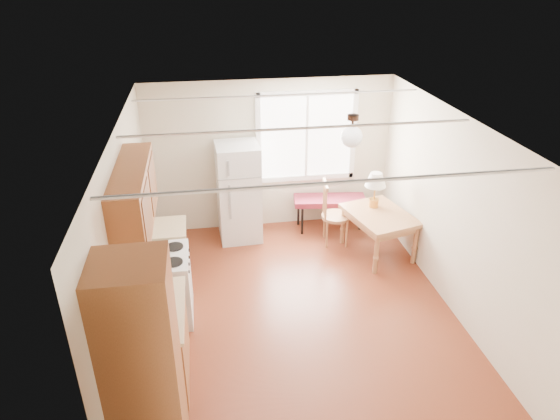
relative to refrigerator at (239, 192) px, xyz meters
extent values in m
cube|color=#521E11|center=(0.56, -2.12, -0.80)|extent=(4.60, 5.60, 0.12)
cube|color=white|center=(0.56, -2.12, 1.70)|extent=(4.60, 5.60, 0.12)
cube|color=beige|center=(0.56, 0.38, 0.45)|extent=(4.60, 0.10, 2.50)
cube|color=beige|center=(0.56, -4.62, 0.45)|extent=(4.60, 0.10, 2.50)
cube|color=beige|center=(-1.44, -2.12, 0.45)|extent=(0.10, 5.60, 2.50)
cube|color=beige|center=(2.56, -2.12, 0.45)|extent=(0.10, 5.60, 2.50)
cube|color=brown|center=(-1.14, -3.97, 0.25)|extent=(0.60, 0.60, 2.10)
cube|color=brown|center=(-1.14, -2.97, -0.37)|extent=(0.60, 1.10, 0.86)
cube|color=tan|center=(-1.13, -2.97, 0.08)|extent=(0.62, 1.14, 0.04)
cube|color=silver|center=(-1.11, -1.92, -0.35)|extent=(0.65, 0.76, 0.90)
cube|color=brown|center=(-1.14, -1.17, -0.37)|extent=(0.60, 0.60, 0.86)
cube|color=brown|center=(-1.27, -2.27, 1.05)|extent=(0.33, 1.60, 0.70)
cube|color=white|center=(1.16, 0.37, 0.75)|extent=(1.50, 0.02, 1.35)
cylinder|color=black|center=(1.26, -1.72, 1.66)|extent=(0.14, 0.14, 0.06)
cylinder|color=black|center=(1.26, -1.72, 1.56)|extent=(0.03, 0.03, 0.16)
sphere|color=white|center=(1.26, -1.72, 1.42)|extent=(0.26, 0.26, 0.26)
cube|color=silver|center=(0.00, 0.00, 0.00)|extent=(0.68, 0.68, 1.60)
cube|color=gray|center=(0.00, -0.33, 0.38)|extent=(0.66, 0.02, 0.02)
cube|color=gray|center=(-0.16, -0.34, 0.16)|extent=(0.03, 0.03, 0.96)
cube|color=maroon|center=(1.53, 0.08, -0.30)|extent=(1.24, 0.60, 0.09)
cylinder|color=black|center=(1.03, -0.09, -0.57)|extent=(0.04, 0.04, 0.46)
cylinder|color=black|center=(2.03, -0.09, -0.57)|extent=(0.04, 0.04, 0.46)
cylinder|color=black|center=(1.03, 0.25, -0.57)|extent=(0.04, 0.04, 0.46)
cylinder|color=black|center=(2.03, 0.25, -0.57)|extent=(0.04, 0.04, 0.46)
cube|color=#956039|center=(2.06, -0.86, -0.14)|extent=(1.07, 1.27, 0.06)
cube|color=#956039|center=(2.06, -0.86, -0.22)|extent=(0.95, 1.15, 0.10)
cylinder|color=#956039|center=(1.85, -1.41, -0.49)|extent=(0.07, 0.07, 0.63)
cylinder|color=#956039|center=(2.51, -1.24, -0.49)|extent=(0.07, 0.07, 0.63)
cylinder|color=#956039|center=(1.61, -0.48, -0.49)|extent=(0.07, 0.07, 0.63)
cylinder|color=#956039|center=(2.28, -0.31, -0.49)|extent=(0.07, 0.07, 0.63)
cylinder|color=#956039|center=(1.50, -0.44, -0.33)|extent=(0.46, 0.46, 0.05)
cylinder|color=#956039|center=(1.33, -0.58, -0.56)|extent=(0.04, 0.04, 0.47)
cylinder|color=#956039|center=(1.64, -0.62, -0.56)|extent=(0.04, 0.04, 0.47)
cylinder|color=#956039|center=(1.36, -0.27, -0.56)|extent=(0.04, 0.04, 0.47)
cylinder|color=#956039|center=(1.67, -0.30, -0.56)|extent=(0.04, 0.04, 0.47)
cylinder|color=#B7853A|center=(2.04, -0.61, -0.05)|extent=(0.15, 0.15, 0.13)
cylinder|color=#B7853A|center=(2.04, -0.61, 0.12)|extent=(0.03, 0.03, 0.22)
cone|color=white|center=(2.04, -0.61, 0.34)|extent=(0.32, 0.32, 0.22)
cube|color=black|center=(-1.16, -3.28, 0.14)|extent=(0.22, 0.26, 0.09)
cube|color=black|center=(-1.16, -3.38, 0.34)|extent=(0.20, 0.09, 0.30)
cylinder|color=black|center=(-1.16, -3.23, 0.25)|extent=(0.15, 0.15, 0.13)
cylinder|color=red|center=(-1.23, -2.54, 0.19)|extent=(0.13, 0.13, 0.18)
sphere|color=red|center=(-1.23, -2.54, 0.32)|extent=(0.07, 0.07, 0.07)
camera|label=1|loc=(-0.50, -7.25, 3.32)|focal=32.00mm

